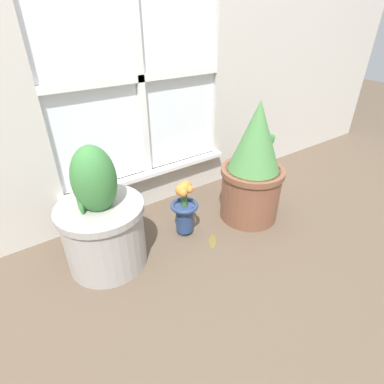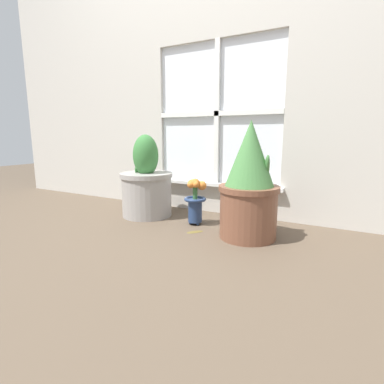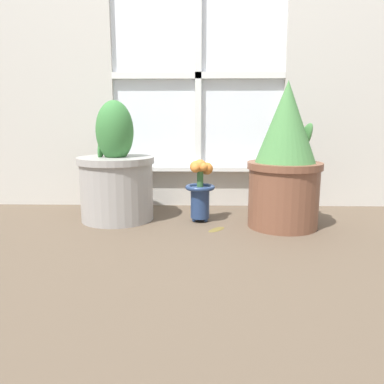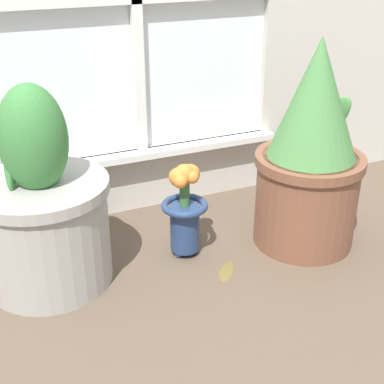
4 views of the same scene
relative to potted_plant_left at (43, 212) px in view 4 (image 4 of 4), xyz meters
name	(u,v)px [view 4 (image 4 of 4)]	position (x,y,z in m)	size (l,w,h in m)	color
ground_plane	(209,291)	(0.41, -0.24, -0.22)	(10.00, 10.00, 0.00)	brown
potted_plant_left	(43,212)	(0.00, 0.00, 0.00)	(0.38, 0.38, 0.59)	#9E9993
potted_plant_right	(311,155)	(0.81, -0.11, 0.08)	(0.34, 0.34, 0.67)	brown
flower_vase	(185,207)	(0.42, -0.03, -0.06)	(0.15, 0.15, 0.31)	navy
fallen_leaf	(227,270)	(0.50, -0.18, -0.22)	(0.10, 0.11, 0.01)	brown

